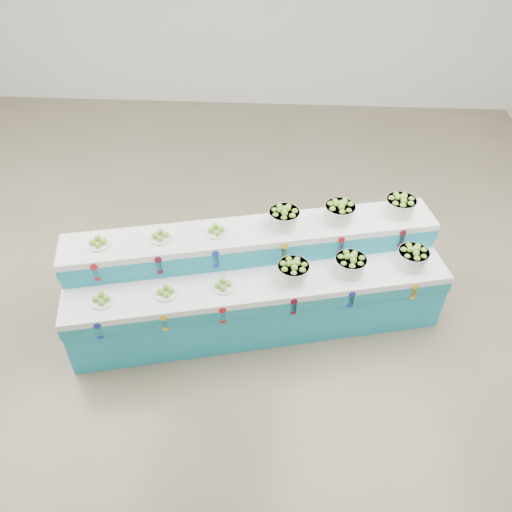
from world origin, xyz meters
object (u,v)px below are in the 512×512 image
plate_upper_mid (160,236)px  basket_upper_right (400,205)px  basket_lower_left (293,271)px  display_stand (256,282)px

plate_upper_mid → basket_upper_right: bearing=13.1°
basket_lower_left → plate_upper_mid: size_ratio=1.44×
basket_lower_left → display_stand: bearing=157.1°
plate_upper_mid → basket_upper_right: (2.39, 0.56, 0.07)m
display_stand → basket_upper_right: size_ratio=12.24×
basket_lower_left → basket_upper_right: bearing=34.2°
display_stand → basket_upper_right: (1.45, 0.58, 0.62)m
display_stand → basket_lower_left: display_stand is taller
basket_lower_left → basket_upper_right: (1.08, 0.74, 0.30)m
display_stand → basket_upper_right: bearing=8.7°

